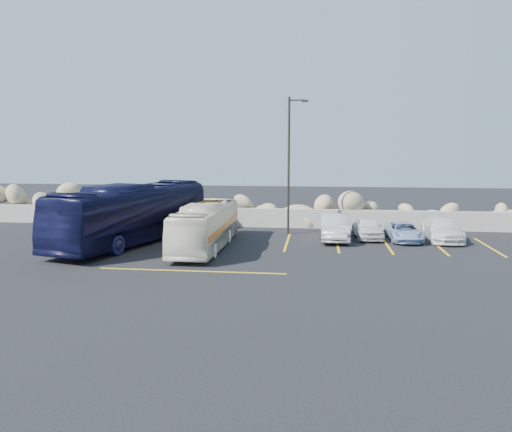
# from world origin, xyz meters

# --- Properties ---
(ground) EXTENTS (90.00, 90.00, 0.00)m
(ground) POSITION_xyz_m (0.00, 0.00, 0.00)
(ground) COLOR black
(ground) RESTS_ON ground
(seawall) EXTENTS (60.00, 0.40, 1.20)m
(seawall) POSITION_xyz_m (0.00, 12.00, 0.60)
(seawall) COLOR gray
(seawall) RESTS_ON ground
(riprap_pile) EXTENTS (54.00, 2.80, 2.60)m
(riprap_pile) POSITION_xyz_m (0.00, 13.20, 1.30)
(riprap_pile) COLOR tan
(riprap_pile) RESTS_ON ground
(parking_lines) EXTENTS (18.16, 9.36, 0.01)m
(parking_lines) POSITION_xyz_m (4.64, 5.57, 0.01)
(parking_lines) COLOR gold
(parking_lines) RESTS_ON ground
(lamppost) EXTENTS (1.14, 0.18, 8.00)m
(lamppost) POSITION_xyz_m (2.56, 9.50, 4.30)
(lamppost) COLOR #292624
(lamppost) RESTS_ON ground
(vintage_bus) EXTENTS (1.97, 8.31, 2.31)m
(vintage_bus) POSITION_xyz_m (-1.43, 4.90, 1.16)
(vintage_bus) COLOR white
(vintage_bus) RESTS_ON ground
(tour_coach) EXTENTS (5.53, 11.78, 3.20)m
(tour_coach) POSITION_xyz_m (-5.68, 5.96, 1.60)
(tour_coach) COLOR black
(tour_coach) RESTS_ON ground
(car_a) EXTENTS (1.72, 3.67, 1.22)m
(car_a) POSITION_xyz_m (7.05, 8.81, 0.61)
(car_a) COLOR silver
(car_a) RESTS_ON ground
(car_b) EXTENTS (1.54, 4.31, 1.41)m
(car_b) POSITION_xyz_m (5.18, 8.10, 0.71)
(car_b) COLOR #B3B4B9
(car_b) RESTS_ON ground
(car_c) EXTENTS (1.84, 4.35, 1.25)m
(car_c) POSITION_xyz_m (11.11, 8.72, 0.63)
(car_c) COLOR silver
(car_c) RESTS_ON ground
(car_d) EXTENTS (1.79, 3.67, 1.00)m
(car_d) POSITION_xyz_m (9.00, 8.28, 0.50)
(car_d) COLOR #93A8D0
(car_d) RESTS_ON ground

